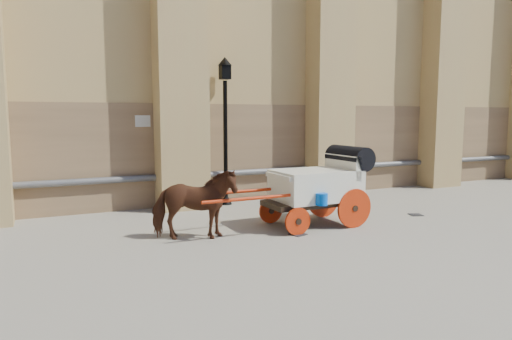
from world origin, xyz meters
TOP-DOWN VIEW (x-y plane):
  - ground at (0.00, 0.00)m, footprint 90.00×90.00m
  - horse at (-1.71, 0.24)m, footprint 1.97×1.35m
  - carriage at (1.50, 0.26)m, footprint 4.35×1.55m
  - street_lamp at (0.35, 3.64)m, footprint 0.41×0.41m
  - drain_grate_near at (0.50, -0.36)m, footprint 0.40×0.40m
  - drain_grate_far at (4.40, 0.05)m, footprint 0.41×0.41m

SIDE VIEW (x-z plane):
  - ground at x=0.00m, z-range 0.00..0.00m
  - drain_grate_near at x=0.50m, z-range 0.00..0.01m
  - drain_grate_far at x=4.40m, z-range 0.00..0.01m
  - horse at x=-1.71m, z-range 0.00..1.53m
  - carriage at x=1.50m, z-range 0.07..1.98m
  - street_lamp at x=0.35m, z-range 0.15..4.50m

